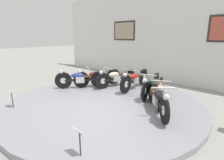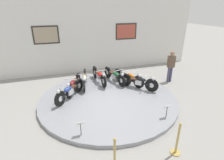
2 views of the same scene
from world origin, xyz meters
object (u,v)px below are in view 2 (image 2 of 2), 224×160
(visitor_standing, at_px, (171,65))
(motorcycle_maroon, at_px, (74,84))
(motorcycle_red, at_px, (99,76))
(motorcycle_orange, at_px, (129,77))
(motorcycle_cream, at_px, (85,79))
(motorcycle_green, at_px, (115,75))
(motorcycle_black, at_px, (139,81))
(info_placard_front_left, at_px, (80,125))
(stanchion_post_left_of_entry, at_px, (115,160))
(info_placard_front_centre, at_px, (167,108))
(stanchion_post_right_of_entry, at_px, (177,143))
(motorcycle_blue, at_px, (69,91))

(visitor_standing, bearing_deg, motorcycle_maroon, 179.18)
(motorcycle_red, bearing_deg, motorcycle_orange, -25.03)
(motorcycle_cream, bearing_deg, motorcycle_orange, -12.19)
(motorcycle_cream, relative_size, motorcycle_green, 1.01)
(motorcycle_maroon, height_order, motorcycle_black, motorcycle_black)
(motorcycle_orange, height_order, visitor_standing, visitor_standing)
(motorcycle_orange, relative_size, info_placard_front_left, 3.53)
(motorcycle_maroon, distance_m, stanchion_post_left_of_entry, 4.55)
(motorcycle_cream, distance_m, info_placard_front_centre, 4.27)
(motorcycle_orange, bearing_deg, motorcycle_red, 154.97)
(stanchion_post_left_of_entry, bearing_deg, motorcycle_red, 79.96)
(motorcycle_green, relative_size, info_placard_front_left, 3.76)
(info_placard_front_left, bearing_deg, info_placard_front_centre, 0.00)
(motorcycle_orange, distance_m, motorcycle_black, 0.69)
(motorcycle_red, height_order, stanchion_post_right_of_entry, stanchion_post_right_of_entry)
(motorcycle_black, height_order, stanchion_post_left_of_entry, stanchion_post_left_of_entry)
(motorcycle_blue, distance_m, motorcycle_cream, 1.40)
(motorcycle_green, distance_m, motorcycle_orange, 0.76)
(motorcycle_orange, relative_size, stanchion_post_left_of_entry, 1.76)
(motorcycle_red, bearing_deg, info_placard_front_left, -112.23)
(motorcycle_cream, bearing_deg, stanchion_post_right_of_entry, -71.19)
(motorcycle_cream, height_order, stanchion_post_left_of_entry, stanchion_post_left_of_entry)
(motorcycle_black, bearing_deg, motorcycle_orange, 111.02)
(motorcycle_maroon, relative_size, stanchion_post_right_of_entry, 1.78)
(motorcycle_maroon, bearing_deg, info_placard_front_left, -92.73)
(info_placard_front_centre, bearing_deg, stanchion_post_right_of_entry, -113.74)
(motorcycle_red, distance_m, visitor_standing, 3.85)
(motorcycle_cream, xyz_separation_m, motorcycle_green, (1.58, 0.00, 0.00))
(motorcycle_cream, xyz_separation_m, info_placard_front_left, (-0.74, -3.58, -0.01))
(motorcycle_red, xyz_separation_m, info_placard_front_left, (-1.54, -3.76, -0.03))
(motorcycle_maroon, xyz_separation_m, stanchion_post_left_of_entry, (0.47, -4.52, -0.18))
(info_placard_front_left, bearing_deg, motorcycle_orange, 46.87)
(info_placard_front_left, relative_size, stanchion_post_left_of_entry, 0.50)
(motorcycle_cream, distance_m, motorcycle_red, 0.81)
(motorcycle_cream, height_order, visitor_standing, visitor_standing)
(stanchion_post_right_of_entry, bearing_deg, stanchion_post_left_of_entry, 180.00)
(info_placard_front_left, bearing_deg, stanchion_post_right_of_entry, -30.00)
(motorcycle_orange, xyz_separation_m, info_placard_front_centre, (0.15, -3.11, -0.01))
(motorcycle_blue, distance_m, stanchion_post_left_of_entry, 3.95)
(stanchion_post_right_of_entry, bearing_deg, motorcycle_green, 91.37)
(motorcycle_cream, xyz_separation_m, visitor_standing, (4.56, -0.54, 0.45))
(motorcycle_blue, bearing_deg, motorcycle_green, 24.78)
(motorcycle_blue, height_order, motorcycle_orange, motorcycle_blue)
(motorcycle_red, height_order, motorcycle_orange, motorcycle_red)
(motorcycle_red, bearing_deg, stanchion_post_right_of_entry, -80.04)
(info_placard_front_centre, xyz_separation_m, stanchion_post_right_of_entry, (-0.62, -1.41, -0.17))
(info_placard_front_centre, bearing_deg, visitor_standing, 53.69)
(motorcycle_red, height_order, motorcycle_black, motorcycle_red)
(info_placard_front_centre, height_order, stanchion_post_left_of_entry, stanchion_post_left_of_entry)
(motorcycle_green, xyz_separation_m, stanchion_post_left_of_entry, (-1.70, -5.00, -0.18))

